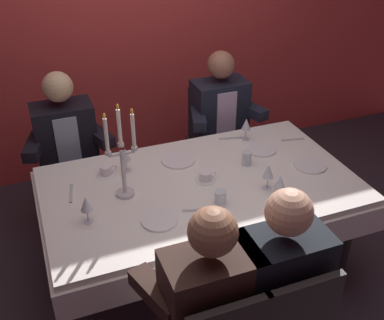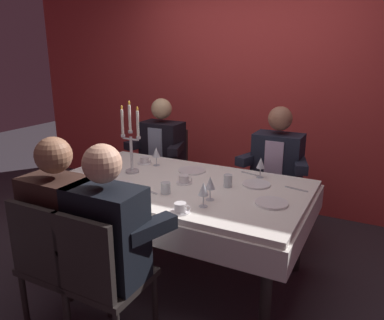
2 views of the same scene
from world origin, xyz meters
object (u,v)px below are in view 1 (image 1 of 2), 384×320
at_px(dinner_plate_0, 178,160).
at_px(seated_diner_2, 280,281).
at_px(wine_glass_3, 280,183).
at_px(coffee_cup_2, 206,177).
at_px(dining_table, 201,198).
at_px(seated_diner_1, 211,302).
at_px(seated_diner_3, 219,112).
at_px(water_tumbler_1, 247,158).
at_px(dinner_plate_1, 261,149).
at_px(seated_diner_0, 66,138).
at_px(wine_glass_2, 86,204).
at_px(dinner_plate_2, 310,165).
at_px(wine_glass_1, 125,155).
at_px(candelabra, 122,160).
at_px(coffee_cup_1, 278,212).
at_px(wine_glass_4, 246,125).
at_px(wine_glass_0, 268,172).
at_px(coffee_cup_0, 106,171).
at_px(dinner_plate_3, 160,220).
at_px(water_tumbler_0, 220,197).

distance_m(dinner_plate_0, seated_diner_2, 1.19).
relative_size(wine_glass_3, coffee_cup_2, 1.24).
height_order(dining_table, coffee_cup_2, coffee_cup_2).
height_order(seated_diner_1, seated_diner_3, same).
bearing_deg(water_tumbler_1, dining_table, -165.20).
height_order(dinner_plate_1, seated_diner_0, seated_diner_0).
distance_m(water_tumbler_1, seated_diner_3, 0.81).
height_order(wine_glass_2, seated_diner_3, seated_diner_3).
xyz_separation_m(dinner_plate_0, dinner_plate_2, (0.78, -0.37, 0.00)).
bearing_deg(wine_glass_1, candelabra, -105.78).
height_order(dinner_plate_0, seated_diner_1, seated_diner_1).
relative_size(wine_glass_1, coffee_cup_1, 1.24).
relative_size(dining_table, wine_glass_2, 11.83).
bearing_deg(wine_glass_4, dinner_plate_0, -169.07).
bearing_deg(wine_glass_3, candelabra, 156.22).
height_order(wine_glass_3, wine_glass_4, same).
distance_m(dining_table, wine_glass_0, 0.46).
bearing_deg(dinner_plate_2, coffee_cup_2, 172.80).
distance_m(dining_table, coffee_cup_0, 0.62).
height_order(coffee_cup_0, seated_diner_3, seated_diner_3).
distance_m(candelabra, coffee_cup_2, 0.55).
height_order(wine_glass_3, coffee_cup_2, wine_glass_3).
bearing_deg(dinner_plate_1, dinner_plate_3, -151.20).
bearing_deg(dinner_plate_0, wine_glass_3, -56.83).
distance_m(dinner_plate_0, coffee_cup_0, 0.48).
xyz_separation_m(dinner_plate_0, dinner_plate_1, (0.58, -0.07, 0.00)).
relative_size(wine_glass_4, coffee_cup_0, 1.24).
xyz_separation_m(dinner_plate_1, seated_diner_0, (-1.23, 0.66, -0.01)).
relative_size(dinner_plate_0, wine_glass_4, 1.39).
height_order(coffee_cup_2, seated_diner_1, seated_diner_1).
relative_size(dinner_plate_1, seated_diner_3, 0.17).
xyz_separation_m(wine_glass_0, coffee_cup_2, (-0.31, 0.21, -0.09)).
relative_size(dinner_plate_0, coffee_cup_1, 1.72).
bearing_deg(dinner_plate_3, seated_diner_0, 106.62).
distance_m(dinner_plate_1, wine_glass_3, 0.58).
bearing_deg(coffee_cup_0, seated_diner_2, -64.73).
bearing_deg(coffee_cup_2, wine_glass_1, 146.47).
distance_m(wine_glass_4, coffee_cup_1, 0.90).
bearing_deg(water_tumbler_0, seated_diner_1, -117.10).
bearing_deg(wine_glass_4, candelabra, -159.77).
xyz_separation_m(seated_diner_1, seated_diner_3, (0.82, 1.77, 0.00)).
height_order(wine_glass_0, water_tumbler_0, wine_glass_0).
bearing_deg(dinner_plate_1, wine_glass_2, -164.26).
distance_m(wine_glass_2, seated_diner_1, 0.87).
relative_size(wine_glass_3, seated_diner_2, 0.13).
bearing_deg(dinner_plate_0, wine_glass_0, -51.45).
bearing_deg(dinner_plate_2, coffee_cup_0, 163.30).
relative_size(dinner_plate_0, dinner_plate_2, 1.04).
height_order(dinner_plate_3, wine_glass_4, wine_glass_4).
bearing_deg(wine_glass_1, wine_glass_0, -33.79).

